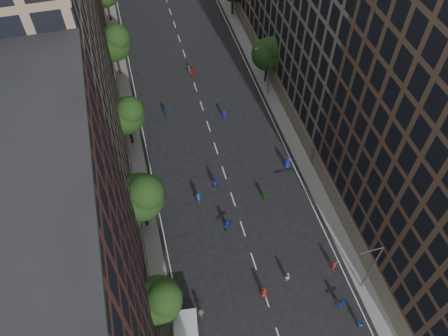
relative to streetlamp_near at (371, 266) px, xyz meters
name	(u,v)px	position (x,y,z in m)	size (l,w,h in m)	color
ground	(209,129)	(-10.37, 28.00, -5.17)	(240.00, 240.00, 0.00)	black
sidewalk_left	(121,108)	(-22.37, 35.50, -5.09)	(4.00, 105.00, 0.15)	slate
sidewalk_right	(271,82)	(1.63, 35.50, -5.09)	(4.00, 105.00, 0.15)	slate
bldg_left_a	(42,312)	(-29.37, -1.00, 9.83)	(14.00, 22.00, 30.00)	#50251E
bldg_left_b	(36,81)	(-29.37, 23.00, 11.83)	(14.00, 26.00, 34.00)	#826D55
tree_left_1	(160,299)	(-21.39, 1.86, 0.38)	(4.80, 4.80, 8.21)	black
tree_left_2	(142,196)	(-21.36, 13.83, 1.19)	(5.60, 5.60, 9.45)	black
tree_left_3	(127,114)	(-21.38, 27.85, 0.65)	(5.00, 5.00, 8.58)	black
tree_left_4	(115,42)	(-21.37, 43.84, 0.93)	(5.40, 5.40, 9.08)	black
tree_right_a	(269,53)	(1.02, 35.85, 0.46)	(5.00, 5.00, 8.39)	black
streetlamp_near	(371,266)	(0.00, 0.00, 0.00)	(2.64, 0.22, 9.06)	#595B60
streetlamp_far	(269,68)	(0.00, 33.00, 0.00)	(2.64, 0.22, 9.06)	#595B60
skater_2	(361,324)	(-1.87, -3.96, -4.42)	(0.73, 0.57, 1.50)	#1644B8
skater_5	(341,303)	(-2.99, -1.47, -4.37)	(1.48, 0.47, 1.59)	navy
skater_6	(264,292)	(-10.54, 1.79, -4.34)	(0.80, 0.52, 1.65)	maroon
skater_7	(334,265)	(-1.87, 2.80, -4.31)	(0.62, 0.41, 1.71)	maroon
skater_8	(287,277)	(-7.49, 2.89, -4.42)	(0.73, 0.57, 1.50)	silver
skater_9	(201,313)	(-17.66, 1.30, -4.42)	(0.97, 0.56, 1.50)	#414146
skater_10	(265,196)	(-6.46, 13.85, -4.32)	(1.00, 0.42, 1.70)	#1A591B
skater_11	(227,226)	(-12.24, 10.85, -4.27)	(1.67, 0.53, 1.80)	#1334A1
skater_12	(288,163)	(-1.87, 18.26, -4.22)	(0.93, 0.60, 1.90)	#151BAD
skater_13	(198,198)	(-14.73, 15.66, -4.21)	(0.70, 0.46, 1.92)	#1642B3
skater_14	(215,182)	(-12.14, 17.58, -4.29)	(0.86, 0.67, 1.76)	#1426A6
skater_15	(224,115)	(-7.76, 29.36, -4.31)	(1.11, 0.64, 1.71)	#11158F
skater_16	(166,112)	(-16.04, 32.14, -4.31)	(1.01, 0.42, 1.72)	navy
skater_17	(193,72)	(-10.20, 40.00, -4.21)	(1.78, 0.57, 1.91)	maroon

